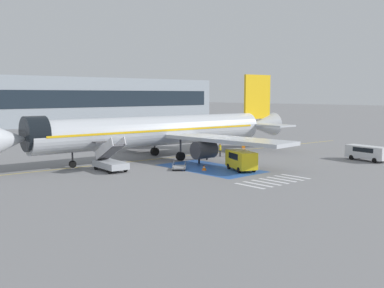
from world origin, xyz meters
TOP-DOWN VIEW (x-y plane):
  - ground_plane at (0.00, 0.00)m, footprint 600.00×600.00m
  - apron_leadline_yellow at (0.66, 0.06)m, footprint 77.05×5.55m
  - apron_stand_patch_blue at (0.66, -9.94)m, footprint 6.63×12.38m
  - apron_walkway_bar_0 at (-3.54, -19.60)m, footprint 0.44×3.60m
  - apron_walkway_bar_1 at (-2.34, -19.60)m, footprint 0.44×3.60m
  - apron_walkway_bar_2 at (-1.14, -19.60)m, footprint 0.44×3.60m
  - apron_walkway_bar_3 at (0.06, -19.60)m, footprint 0.44×3.60m
  - apron_walkway_bar_4 at (1.26, -19.60)m, footprint 0.44×3.60m
  - apron_walkway_bar_5 at (2.46, -19.60)m, footprint 0.44×3.60m
  - apron_walkway_bar_6 at (3.66, -19.60)m, footprint 0.44×3.60m
  - airliner at (1.37, 0.01)m, footprint 43.38×36.79m
  - boarding_stairs_forward at (-8.76, -3.77)m, footprint 2.53×5.35m
  - fuel_tanker at (7.17, 25.63)m, footprint 4.07×10.78m
  - service_van_0 at (2.17, -13.39)m, footprint 3.45×4.74m
  - service_van_1 at (19.68, -19.10)m, footprint 2.50×5.56m
  - baggage_cart at (-2.45, -8.17)m, footprint 2.88×2.92m
  - ground_crew_0 at (8.50, -3.84)m, footprint 0.40×0.49m
  - ground_crew_1 at (5.09, -4.81)m, footprint 0.45×0.27m
  - ground_crew_2 at (10.57, -6.23)m, footprint 0.49×0.42m
  - ground_crew_3 at (2.15, -6.51)m, footprint 0.30×0.46m
  - traffic_cone_0 at (-0.79, -10.53)m, footprint 0.54×0.54m
  - terminal_building at (9.08, 69.92)m, footprint 125.19×12.10m

SIDE VIEW (x-z plane):
  - ground_plane at x=0.00m, z-range 0.00..0.00m
  - apron_leadline_yellow at x=0.66m, z-range 0.00..0.01m
  - apron_stand_patch_blue at x=0.66m, z-range 0.00..0.01m
  - apron_walkway_bar_0 at x=-3.54m, z-range 0.00..0.01m
  - apron_walkway_bar_1 at x=-2.34m, z-range 0.00..0.01m
  - apron_walkway_bar_2 at x=-1.14m, z-range 0.00..0.01m
  - apron_walkway_bar_3 at x=0.06m, z-range 0.00..0.01m
  - apron_walkway_bar_4 at x=1.26m, z-range 0.00..0.01m
  - apron_walkway_bar_5 at x=2.46m, z-range 0.00..0.01m
  - apron_walkway_bar_6 at x=3.66m, z-range 0.00..0.01m
  - baggage_cart at x=-2.45m, z-range -0.18..0.69m
  - traffic_cone_0 at x=-0.79m, z-range 0.00..0.60m
  - ground_crew_3 at x=2.15m, z-range 0.12..1.75m
  - boarding_stairs_forward at x=-8.76m, z-range -0.99..2.94m
  - ground_crew_1 at x=5.09m, z-range 0.13..1.85m
  - ground_crew_2 at x=10.57m, z-range 0.13..1.89m
  - ground_crew_0 at x=8.50m, z-range 0.14..1.93m
  - service_van_1 at x=19.68m, z-range 0.20..2.11m
  - service_van_0 at x=2.17m, z-range 0.21..2.40m
  - fuel_tanker at x=7.17m, z-range 0.01..3.32m
  - airliner at x=1.37m, z-range -2.03..9.41m
  - terminal_building at x=9.08m, z-range 0.00..13.13m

